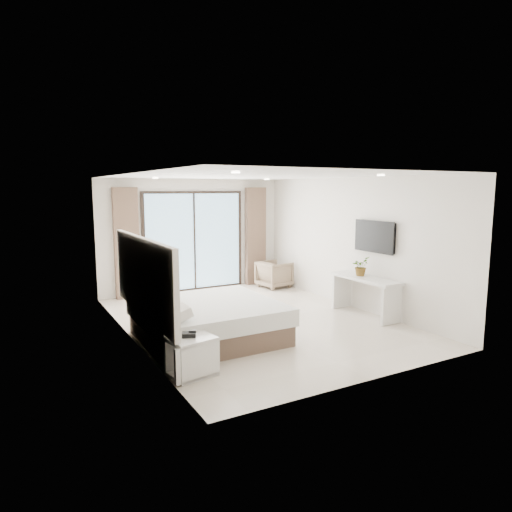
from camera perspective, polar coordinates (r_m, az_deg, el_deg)
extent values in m
plane|color=beige|center=(8.70, -0.07, -8.07)|extent=(6.20, 6.20, 0.00)
cube|color=silver|center=(11.20, -7.82, 2.62)|extent=(4.60, 0.02, 2.70)
cube|color=silver|center=(5.93, 14.66, -2.71)|extent=(4.60, 0.02, 2.70)
cube|color=silver|center=(7.58, -15.46, -0.37)|extent=(0.02, 6.20, 2.70)
cube|color=silver|center=(9.73, 11.85, 1.65)|extent=(0.02, 6.20, 2.70)
cube|color=white|center=(8.34, -0.08, 10.02)|extent=(4.60, 6.20, 0.02)
cube|color=beige|center=(7.08, -13.90, -2.55)|extent=(0.08, 3.00, 1.20)
cube|color=black|center=(9.14, 14.68, 2.38)|extent=(0.06, 1.00, 0.58)
cube|color=black|center=(9.11, 14.50, 2.37)|extent=(0.02, 1.04, 0.62)
cube|color=black|center=(11.19, -7.75, 1.84)|extent=(2.56, 0.04, 2.42)
cube|color=#87B6D8|center=(11.17, -7.69, 1.82)|extent=(2.40, 0.01, 2.30)
cube|color=brown|center=(10.59, -15.86, 1.50)|extent=(0.55, 0.14, 2.50)
cube|color=brown|center=(11.79, -0.07, 2.49)|extent=(0.55, 0.14, 2.50)
cylinder|color=white|center=(6.14, -2.55, 10.40)|extent=(0.12, 0.12, 0.02)
cylinder|color=white|center=(7.67, 15.35, 9.71)|extent=(0.12, 0.12, 0.02)
cylinder|color=white|center=(9.50, -12.48, 9.51)|extent=(0.12, 0.12, 0.02)
cylinder|color=white|center=(10.55, 1.36, 9.57)|extent=(0.12, 0.12, 0.02)
cube|color=brown|center=(7.66, -5.92, -9.10)|extent=(2.10, 2.00, 0.34)
cube|color=silver|center=(7.57, -5.96, -6.90)|extent=(2.19, 2.08, 0.27)
cube|color=white|center=(6.64, -9.66, -7.33)|extent=(0.28, 0.42, 0.14)
cube|color=white|center=(7.05, -10.90, -6.42)|extent=(0.28, 0.42, 0.14)
cube|color=white|center=(7.48, -12.02, -5.60)|extent=(0.28, 0.42, 0.14)
cube|color=white|center=(7.90, -13.00, -4.88)|extent=(0.28, 0.42, 0.14)
cube|color=silver|center=(6.16, -8.09, -10.25)|extent=(0.65, 0.56, 0.05)
cube|color=silver|center=(6.33, -8.00, -14.30)|extent=(0.65, 0.56, 0.05)
cube|color=silver|center=(6.06, -7.31, -12.99)|extent=(0.58, 0.15, 0.47)
cube|color=silver|center=(6.43, -8.73, -11.75)|extent=(0.58, 0.15, 0.47)
cube|color=black|center=(6.17, -8.38, -9.70)|extent=(0.22, 0.20, 0.06)
cube|color=silver|center=(9.11, 13.54, -2.75)|extent=(0.48, 1.55, 0.06)
cube|color=silver|center=(8.71, 16.57, -5.98)|extent=(0.46, 0.06, 0.71)
cube|color=silver|center=(9.70, 10.67, -4.31)|extent=(0.46, 0.06, 0.71)
imported|color=#33662D|center=(9.19, 12.92, -1.51)|extent=(0.46, 0.48, 0.29)
imported|color=#876E58|center=(11.49, 2.31, -2.13)|extent=(0.76, 0.80, 0.73)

